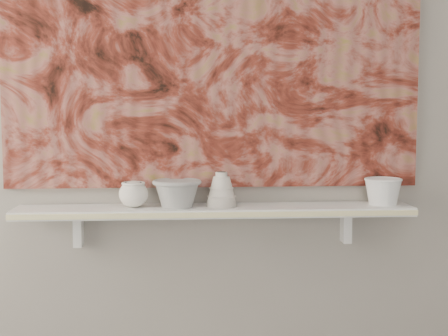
{
  "coord_description": "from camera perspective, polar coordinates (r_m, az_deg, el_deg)",
  "views": [
    {
      "loc": [
        -0.12,
        -0.67,
        1.27
      ],
      "look_at": [
        0.03,
        1.49,
        1.07
      ],
      "focal_mm": 50.0,
      "sensor_mm": 36.0,
      "label": 1
    }
  ],
  "objects": [
    {
      "name": "shelf_stripe",
      "position": [
        2.12,
        -0.68,
        -4.32
      ],
      "size": [
        1.4,
        0.01,
        0.02
      ],
      "primitive_type": "cube",
      "color": "beige",
      "rests_on": "shelf"
    },
    {
      "name": "bracket_left",
      "position": [
        2.31,
        -13.17,
        -5.52
      ],
      "size": [
        0.03,
        0.06,
        0.12
      ],
      "primitive_type": "cube",
      "color": "silver",
      "rests_on": "wall_back"
    },
    {
      "name": "bracket_right",
      "position": [
        2.36,
        11.08,
        -5.25
      ],
      "size": [
        0.03,
        0.06,
        0.12
      ],
      "primitive_type": "cube",
      "color": "silver",
      "rests_on": "wall_back"
    },
    {
      "name": "bell_vessel",
      "position": [
        2.2,
        -0.23,
        -1.95
      ],
      "size": [
        0.14,
        0.14,
        0.12
      ],
      "primitive_type": null,
      "rotation": [
        0.0,
        0.0,
        -0.34
      ],
      "color": "beige",
      "rests_on": "shelf"
    },
    {
      "name": "bowl_white",
      "position": [
        2.31,
        14.33,
        -2.06
      ],
      "size": [
        0.16,
        0.16,
        0.1
      ],
      "primitive_type": null,
      "rotation": [
        0.0,
        0.0,
        0.2
      ],
      "color": "white",
      "rests_on": "shelf"
    },
    {
      "name": "bowl_grey",
      "position": [
        2.2,
        -4.32,
        -2.28
      ],
      "size": [
        0.22,
        0.22,
        0.1
      ],
      "primitive_type": null,
      "rotation": [
        0.0,
        0.0,
        0.33
      ],
      "color": "gray",
      "rests_on": "shelf"
    },
    {
      "name": "wall_back",
      "position": [
        2.28,
        -0.97,
        7.34
      ],
      "size": [
        3.6,
        0.0,
        3.6
      ],
      "primitive_type": "plane",
      "rotation": [
        1.57,
        0.0,
        0.0
      ],
      "color": "gray",
      "rests_on": "floor"
    },
    {
      "name": "cup_cream",
      "position": [
        2.2,
        -8.28,
        -2.38
      ],
      "size": [
        0.1,
        0.1,
        0.09
      ],
      "primitive_type": null,
      "rotation": [
        0.0,
        0.0,
        0.02
      ],
      "color": "silver",
      "rests_on": "shelf"
    },
    {
      "name": "house_motif",
      "position": [
        2.32,
        10.28,
        4.31
      ],
      "size": [
        0.09,
        0.0,
        0.08
      ],
      "primitive_type": "cube",
      "color": "black",
      "rests_on": "painting"
    },
    {
      "name": "shelf",
      "position": [
        2.21,
        -0.82,
        -3.91
      ],
      "size": [
        1.4,
        0.18,
        0.03
      ],
      "primitive_type": "cube",
      "color": "silver",
      "rests_on": "wall_back"
    },
    {
      "name": "painting",
      "position": [
        2.28,
        -0.96,
        12.14
      ],
      "size": [
        1.5,
        0.02,
        1.1
      ],
      "primitive_type": "cube",
      "color": "maroon",
      "rests_on": "wall_back"
    }
  ]
}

